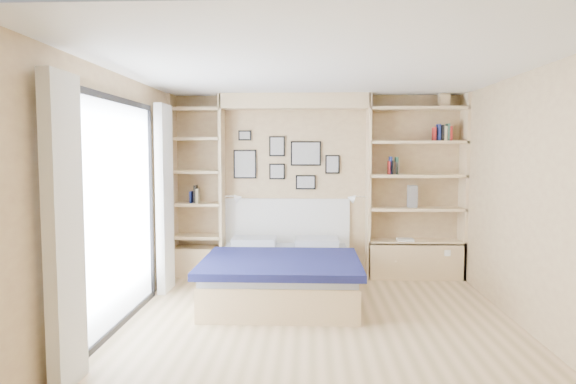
{
  "coord_description": "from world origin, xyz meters",
  "views": [
    {
      "loc": [
        -0.11,
        -4.91,
        1.73
      ],
      "look_at": [
        -0.34,
        0.9,
        1.27
      ],
      "focal_mm": 32.0,
      "sensor_mm": 36.0,
      "label": 1
    }
  ],
  "objects": [
    {
      "name": "ground",
      "position": [
        0.0,
        0.0,
        0.0
      ],
      "size": [
        4.5,
        4.5,
        0.0
      ],
      "primitive_type": "plane",
      "color": "#D8B387",
      "rests_on": "ground"
    },
    {
      "name": "room_shell",
      "position": [
        -0.39,
        1.52,
        1.08
      ],
      "size": [
        4.5,
        4.5,
        4.5
      ],
      "color": "tan",
      "rests_on": "ground"
    },
    {
      "name": "bed",
      "position": [
        -0.42,
        1.1,
        0.28
      ],
      "size": [
        1.76,
        2.23,
        1.07
      ],
      "color": "beige",
      "rests_on": "ground"
    },
    {
      "name": "photo_gallery",
      "position": [
        -0.45,
        2.22,
        1.6
      ],
      "size": [
        1.48,
        0.02,
        0.82
      ],
      "color": "black",
      "rests_on": "ground"
    },
    {
      "name": "reading_lamps",
      "position": [
        -0.3,
        2.0,
        1.1
      ],
      "size": [
        1.92,
        0.12,
        0.15
      ],
      "color": "silver",
      "rests_on": "ground"
    },
    {
      "name": "shelf_decor",
      "position": [
        1.1,
        2.07,
        1.69
      ],
      "size": [
        3.53,
        0.23,
        2.03
      ],
      "color": "#A51E1E",
      "rests_on": "ground"
    }
  ]
}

